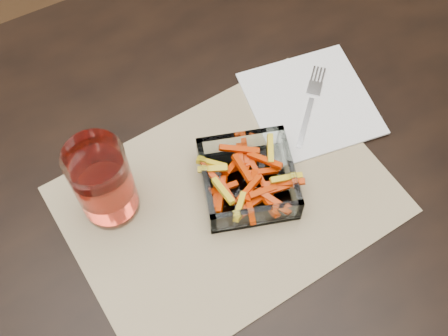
{
  "coord_description": "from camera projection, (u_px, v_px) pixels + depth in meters",
  "views": [
    {
      "loc": [
        -0.15,
        -0.34,
        1.49
      ],
      "look_at": [
        0.03,
        -0.0,
        0.78
      ],
      "focal_mm": 45.0,
      "sensor_mm": 36.0,
      "label": 1
    }
  ],
  "objects": [
    {
      "name": "placemat",
      "position": [
        228.0,
        200.0,
        0.81
      ],
      "size": [
        0.47,
        0.36,
        0.0
      ],
      "primitive_type": "cube",
      "rotation": [
        0.0,
        0.0,
        0.08
      ],
      "color": "tan",
      "rests_on": "dining_table"
    },
    {
      "name": "fork",
      "position": [
        311.0,
        103.0,
        0.88
      ],
      "size": [
        0.12,
        0.12,
        0.0
      ],
      "rotation": [
        0.0,
        0.0,
        -0.77
      ],
      "color": "silver",
      "rests_on": "napkin"
    },
    {
      "name": "napkin",
      "position": [
        311.0,
        103.0,
        0.89
      ],
      "size": [
        0.21,
        0.21,
        0.0
      ],
      "primitive_type": "cube",
      "rotation": [
        0.0,
        0.0,
        -0.15
      ],
      "color": "white",
      "rests_on": "placemat"
    },
    {
      "name": "dining_table",
      "position": [
        208.0,
        211.0,
        0.9
      ],
      "size": [
        1.6,
        0.9,
        0.75
      ],
      "color": "black",
      "rests_on": "ground"
    },
    {
      "name": "tumbler",
      "position": [
        104.0,
        184.0,
        0.75
      ],
      "size": [
        0.08,
        0.08,
        0.14
      ],
      "color": "white",
      "rests_on": "placemat"
    },
    {
      "name": "glass_bowl",
      "position": [
        248.0,
        180.0,
        0.8
      ],
      "size": [
        0.16,
        0.16,
        0.05
      ],
      "rotation": [
        0.0,
        0.0,
        -0.31
      ],
      "color": "white",
      "rests_on": "placemat"
    }
  ]
}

